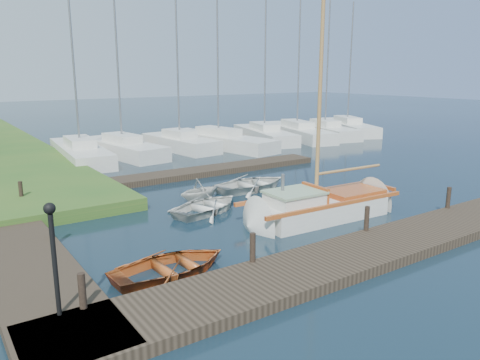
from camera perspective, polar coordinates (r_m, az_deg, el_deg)
ground at (r=18.33m, az=0.00°, el=-3.66°), size 160.00×160.00×0.00m
near_dock at (r=14.02m, az=14.12°, el=-8.79°), size 18.00×2.20×0.30m
left_dock at (r=17.39m, az=-26.55°, el=-5.50°), size 2.20×18.00×0.30m
far_dock at (r=24.68m, az=-4.67°, el=1.03°), size 14.00×1.60×0.30m
pontoon at (r=36.78m, az=-1.17°, el=5.04°), size 30.00×1.60×0.30m
mooring_post_0 at (r=10.82m, az=-18.68°, el=-12.67°), size 0.16×0.16×0.80m
mooring_post_1 at (r=12.60m, az=1.55°, el=-8.22°), size 0.16×0.16×0.80m
mooring_post_2 at (r=15.53m, az=15.19°, el=-4.54°), size 0.16×0.16×0.80m
mooring_post_3 at (r=19.07m, az=24.07°, el=-1.97°), size 0.16×0.16×0.80m
mooring_post_4 at (r=15.48m, az=-22.03°, el=-5.10°), size 0.16×0.16×0.80m
mooring_post_5 at (r=20.24m, az=-25.15°, el=-1.26°), size 0.16×0.16×0.80m
lamp_post at (r=10.27m, az=-21.85°, el=-7.25°), size 0.24×0.24×2.44m
sailboat at (r=17.59m, az=10.10°, el=-3.42°), size 7.23×2.27×9.83m
dinghy at (r=12.74m, az=-8.38°, el=-9.87°), size 3.41×2.52×0.68m
tender_a at (r=18.03m, az=-3.96°, el=-2.88°), size 3.76×3.18×0.66m
tender_b at (r=19.66m, az=-4.89°, el=-0.98°), size 2.23×2.01×1.04m
tender_c at (r=21.34m, az=1.49°, el=-0.22°), size 3.69×2.69×0.75m
marina_boat_0 at (r=30.04m, az=-18.89°, el=3.35°), size 2.91×8.94×11.70m
marina_boat_1 at (r=31.02m, az=-14.15°, el=3.92°), size 3.29×8.21×9.59m
marina_boat_2 at (r=32.60m, az=-7.36°, el=4.66°), size 2.93×7.08×10.96m
marina_boat_3 at (r=33.56m, az=-2.64°, el=4.98°), size 3.89×10.19×11.81m
marina_boat_4 at (r=36.70m, az=2.99°, el=5.67°), size 4.23×8.62×10.92m
marina_boat_5 at (r=38.69m, az=6.96°, el=5.97°), size 4.75×10.03×11.23m
marina_boat_6 at (r=39.81m, az=10.31°, el=6.06°), size 3.96×8.12×11.00m
marina_boat_7 at (r=42.96m, az=12.94°, el=6.43°), size 5.75×9.25×11.03m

